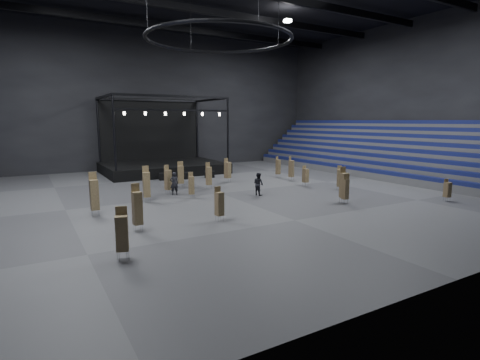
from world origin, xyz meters
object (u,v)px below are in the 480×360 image
chair_stack_3 (345,189)px  chair_stack_11 (447,189)px  chair_stack_5 (344,185)px  chair_stack_12 (305,175)px  flight_case_mid (187,175)px  chair_stack_8 (291,168)px  chair_stack_1 (122,232)px  crew_member (258,184)px  chair_stack_4 (137,207)px  chair_stack_14 (219,203)px  chair_stack_7 (209,175)px  chair_stack_15 (228,170)px  chair_stack_10 (340,178)px  chair_stack_13 (181,174)px  flight_case_left (165,176)px  flight_case_right (210,174)px  stage (161,160)px  chair_stack_2 (146,184)px  chair_stack_6 (278,167)px  chair_stack_0 (191,185)px  chair_stack_9 (168,179)px  chair_stack_16 (94,194)px

chair_stack_3 → chair_stack_11: size_ratio=1.27×
chair_stack_5 → chair_stack_12: chair_stack_5 is taller
flight_case_mid → chair_stack_8: bearing=-35.7°
chair_stack_1 → crew_member: chair_stack_1 is taller
chair_stack_3 → crew_member: size_ratio=1.18×
chair_stack_4 → chair_stack_5: 15.89m
chair_stack_11 → chair_stack_14: chair_stack_14 is taller
chair_stack_3 → chair_stack_12: 7.91m
chair_stack_7 → chair_stack_15: size_ratio=0.99×
chair_stack_10 → chair_stack_5: bearing=-108.6°
chair_stack_8 → chair_stack_13: (-11.92, 1.61, 0.02)m
chair_stack_7 → chair_stack_13: bearing=140.0°
chair_stack_1 → crew_member: (13.61, 9.63, -0.34)m
flight_case_left → chair_stack_14: size_ratio=0.53×
chair_stack_4 → flight_case_mid: bearing=55.9°
flight_case_right → chair_stack_11: chair_stack_11 is taller
stage → chair_stack_2: bearing=-111.9°
stage → chair_stack_13: (-2.04, -11.95, -0.12)m
chair_stack_12 → chair_stack_15: 8.05m
chair_stack_11 → chair_stack_14: 18.67m
chair_stack_6 → chair_stack_14: size_ratio=1.06×
chair_stack_12 → flight_case_mid: bearing=123.3°
chair_stack_0 → chair_stack_10: (13.23, -3.45, 0.04)m
flight_case_left → chair_stack_10: (12.02, -13.82, 0.77)m
chair_stack_7 → chair_stack_13: chair_stack_13 is taller
chair_stack_13 → chair_stack_6: bearing=20.1°
flight_case_right → chair_stack_6: 7.79m
chair_stack_9 → chair_stack_11: (18.12, -13.93, -0.33)m
chair_stack_1 → chair_stack_13: (9.12, 16.27, 0.02)m
flight_case_mid → chair_stack_14: 18.24m
chair_stack_0 → chair_stack_2: (-3.64, 0.29, 0.34)m
chair_stack_9 → flight_case_right: bearing=26.2°
flight_case_left → chair_stack_4: chair_stack_4 is taller
chair_stack_3 → chair_stack_14: size_ratio=1.03×
chair_stack_1 → chair_stack_5: 18.07m
chair_stack_2 → chair_stack_13: chair_stack_2 is taller
chair_stack_3 → chair_stack_8: (3.42, 11.15, 0.14)m
chair_stack_0 → crew_member: size_ratio=1.12×
chair_stack_9 → chair_stack_10: (14.32, -6.07, -0.15)m
flight_case_right → chair_stack_4: chair_stack_4 is taller
chair_stack_9 → chair_stack_13: size_ratio=1.01×
flight_case_mid → chair_stack_6: size_ratio=0.47×
chair_stack_7 → crew_member: 5.47m
chair_stack_0 → chair_stack_6: chair_stack_6 is taller
chair_stack_10 → crew_member: (-7.75, 1.77, -0.19)m
chair_stack_3 → chair_stack_6: size_ratio=0.97×
chair_stack_1 → chair_stack_8: bearing=51.3°
chair_stack_16 → crew_member: size_ratio=1.53×
flight_case_mid → chair_stack_12: size_ratio=0.54×
chair_stack_1 → chair_stack_9: (7.04, 13.93, 0.00)m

